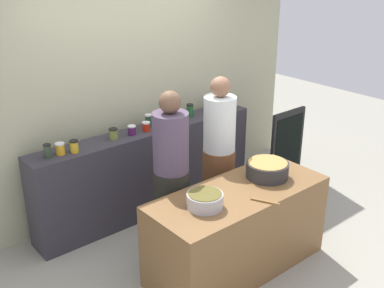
# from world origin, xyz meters

# --- Properties ---
(ground) EXTENTS (12.00, 12.00, 0.00)m
(ground) POSITION_xyz_m (0.00, 0.00, 0.00)
(ground) COLOR #9C998A
(storefront_wall) EXTENTS (4.80, 0.12, 3.00)m
(storefront_wall) POSITION_xyz_m (0.00, 1.45, 1.50)
(storefront_wall) COLOR #B2B18D
(storefront_wall) RESTS_ON ground
(display_shelf) EXTENTS (2.70, 0.36, 0.98)m
(display_shelf) POSITION_xyz_m (0.00, 1.10, 0.49)
(display_shelf) COLOR #333038
(display_shelf) RESTS_ON ground
(prep_table) EXTENTS (1.70, 0.70, 0.81)m
(prep_table) POSITION_xyz_m (0.00, -0.30, 0.40)
(prep_table) COLOR brown
(prep_table) RESTS_ON ground
(preserve_jar_0) EXTENTS (0.07, 0.07, 0.13)m
(preserve_jar_0) POSITION_xyz_m (-1.14, 1.08, 1.05)
(preserve_jar_0) COLOR #324331
(preserve_jar_0) RESTS_ON display_shelf
(preserve_jar_1) EXTENTS (0.09, 0.09, 0.11)m
(preserve_jar_1) POSITION_xyz_m (-1.01, 1.08, 1.04)
(preserve_jar_1) COLOR gold
(preserve_jar_1) RESTS_ON display_shelf
(preserve_jar_2) EXTENTS (0.08, 0.08, 0.12)m
(preserve_jar_2) POSITION_xyz_m (-0.89, 1.04, 1.04)
(preserve_jar_2) COLOR gold
(preserve_jar_2) RESTS_ON display_shelf
(preserve_jar_3) EXTENTS (0.09, 0.09, 0.11)m
(preserve_jar_3) POSITION_xyz_m (-0.42, 1.10, 1.04)
(preserve_jar_3) COLOR olive
(preserve_jar_3) RESTS_ON display_shelf
(preserve_jar_4) EXTENTS (0.09, 0.09, 0.10)m
(preserve_jar_4) POSITION_xyz_m (-0.21, 1.08, 1.03)
(preserve_jar_4) COLOR #4D1A50
(preserve_jar_4) RESTS_ON display_shelf
(preserve_jar_5) EXTENTS (0.09, 0.09, 0.10)m
(preserve_jar_5) POSITION_xyz_m (-0.03, 1.07, 1.03)
(preserve_jar_5) COLOR red
(preserve_jar_5) RESTS_ON display_shelf
(preserve_jar_6) EXTENTS (0.07, 0.07, 0.14)m
(preserve_jar_6) POSITION_xyz_m (0.06, 1.17, 1.05)
(preserve_jar_6) COLOR #234530
(preserve_jar_6) RESTS_ON display_shelf
(preserve_jar_7) EXTENTS (0.09, 0.09, 0.12)m
(preserve_jar_7) POSITION_xyz_m (0.27, 1.04, 1.04)
(preserve_jar_7) COLOR brown
(preserve_jar_7) RESTS_ON display_shelf
(preserve_jar_8) EXTENTS (0.07, 0.07, 0.11)m
(preserve_jar_8) POSITION_xyz_m (0.41, 1.07, 1.04)
(preserve_jar_8) COLOR #983A0F
(preserve_jar_8) RESTS_ON display_shelf
(preserve_jar_9) EXTENTS (0.08, 0.08, 0.15)m
(preserve_jar_9) POSITION_xyz_m (0.63, 1.14, 1.06)
(preserve_jar_9) COLOR #215A2A
(preserve_jar_9) RESTS_ON display_shelf
(preserve_jar_10) EXTENTS (0.08, 0.08, 0.13)m
(preserve_jar_10) POSITION_xyz_m (0.86, 1.06, 1.05)
(preserve_jar_10) COLOR #B42D0B
(preserve_jar_10) RESTS_ON display_shelf
(preserve_jar_11) EXTENTS (0.08, 0.08, 0.10)m
(preserve_jar_11) POSITION_xyz_m (1.03, 1.11, 1.03)
(preserve_jar_11) COLOR orange
(preserve_jar_11) RESTS_ON display_shelf
(preserve_jar_12) EXTENTS (0.07, 0.07, 0.11)m
(preserve_jar_12) POSITION_xyz_m (1.23, 1.15, 1.04)
(preserve_jar_12) COLOR orange
(preserve_jar_12) RESTS_ON display_shelf
(cooking_pot_left) EXTENTS (0.30, 0.30, 0.13)m
(cooking_pot_left) POSITION_xyz_m (-0.41, -0.31, 0.87)
(cooking_pot_left) COLOR #B7B7BC
(cooking_pot_left) RESTS_ON prep_table
(cooking_pot_center) EXTENTS (0.40, 0.40, 0.15)m
(cooking_pot_center) POSITION_xyz_m (0.40, -0.26, 0.88)
(cooking_pot_center) COLOR #2D2D2D
(cooking_pot_center) RESTS_ON prep_table
(wooden_spoon) EXTENTS (0.13, 0.23, 0.02)m
(wooden_spoon) POSITION_xyz_m (0.03, -0.58, 0.82)
(wooden_spoon) COLOR #9E703D
(wooden_spoon) RESTS_ON prep_table
(cook_with_tongs) EXTENTS (0.34, 0.34, 1.66)m
(cook_with_tongs) POSITION_xyz_m (-0.33, 0.25, 0.76)
(cook_with_tongs) COLOR black
(cook_with_tongs) RESTS_ON ground
(cook_in_cap) EXTENTS (0.33, 0.33, 1.66)m
(cook_in_cap) POSITION_xyz_m (0.33, 0.32, 0.76)
(cook_in_cap) COLOR brown
(cook_in_cap) RESTS_ON ground
(chalkboard_sign) EXTENTS (0.56, 0.05, 0.99)m
(chalkboard_sign) POSITION_xyz_m (1.66, 0.51, 0.50)
(chalkboard_sign) COLOR black
(chalkboard_sign) RESTS_ON ground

